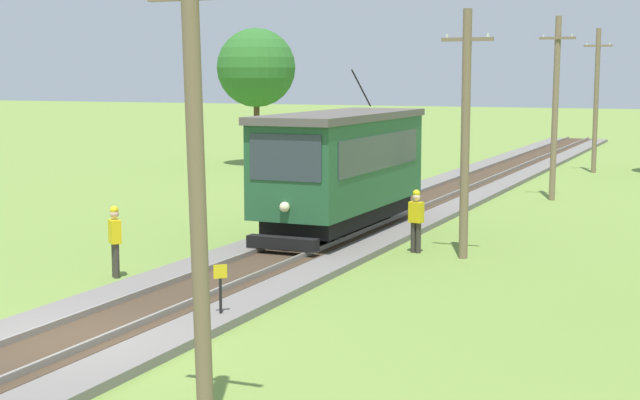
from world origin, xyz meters
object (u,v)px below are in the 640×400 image
object	(u,v)px
utility_pole_foreground	(197,183)
utility_pole_near_tram	(465,132)
utility_pole_mid	(555,106)
tree_left_near	(256,68)
second_worker	(416,218)
utility_pole_far	(596,99)
red_tram	(342,166)
trackside_signal_marker	(220,290)
track_worker	(115,238)

from	to	relation	value
utility_pole_foreground	utility_pole_near_tram	size ratio (longest dim) A/B	1.02
utility_pole_near_tram	utility_pole_mid	xyz separation A→B (m)	(-0.00, 13.52, 0.27)
utility_pole_near_tram	tree_left_near	xyz separation A→B (m)	(-17.43, 21.77, 1.84)
utility_pole_near_tram	second_worker	size ratio (longest dim) A/B	3.75
utility_pole_foreground	utility_pole_far	distance (m)	39.09
tree_left_near	red_tram	bearing A→B (deg)	-56.65
utility_pole_far	tree_left_near	size ratio (longest dim) A/B	0.97
trackside_signal_marker	tree_left_near	world-z (taller)	tree_left_near
utility_pole_mid	trackside_signal_marker	world-z (taller)	utility_pole_mid
trackside_signal_marker	second_worker	world-z (taller)	second_worker
trackside_signal_marker	utility_pole_near_tram	bearing A→B (deg)	72.60
utility_pole_foreground	utility_pole_near_tram	xyz separation A→B (m)	(0.00, 13.99, -0.07)
track_worker	utility_pole_mid	bearing A→B (deg)	20.33
track_worker	second_worker	xyz separation A→B (m)	(5.75, 6.12, 0.00)
utility_pole_near_tram	track_worker	distance (m)	9.58
second_worker	track_worker	bearing A→B (deg)	-31.38
utility_pole_mid	utility_pole_far	distance (m)	11.59
utility_pole_foreground	trackside_signal_marker	world-z (taller)	utility_pole_foreground
utility_pole_mid	second_worker	world-z (taller)	utility_pole_mid
track_worker	second_worker	distance (m)	8.40
utility_pole_near_tram	second_worker	bearing A→B (deg)	168.97
utility_pole_near_tram	trackside_signal_marker	xyz separation A→B (m)	(-2.70, -8.60, -2.77)
utility_pole_near_tram	tree_left_near	size ratio (longest dim) A/B	0.90
utility_pole_foreground	utility_pole_near_tram	distance (m)	13.99
utility_pole_foreground	trackside_signal_marker	bearing A→B (deg)	116.57
second_worker	tree_left_near	xyz separation A→B (m)	(-15.99, 21.49, 4.30)
red_tram	utility_pole_mid	world-z (taller)	utility_pole_mid
red_tram	tree_left_near	xyz separation A→B (m)	(-13.11, 19.92, 3.09)
red_tram	tree_left_near	size ratio (longest dim) A/B	1.15
utility_pole_foreground	trackside_signal_marker	xyz separation A→B (m)	(-2.70, 5.39, -2.84)
red_tram	trackside_signal_marker	distance (m)	10.68
trackside_signal_marker	tree_left_near	distance (m)	34.07
utility_pole_far	trackside_signal_marker	xyz separation A→B (m)	(-2.70, -33.71, -3.04)
utility_pole_mid	red_tram	bearing A→B (deg)	-110.29
tree_left_near	utility_pole_mid	bearing A→B (deg)	-25.34
second_worker	utility_pole_near_tram	bearing A→B (deg)	90.81
utility_pole_mid	utility_pole_far	world-z (taller)	same
utility_pole_foreground	tree_left_near	distance (m)	39.82
track_worker	tree_left_near	bearing A→B (deg)	61.04
utility_pole_foreground	track_worker	world-z (taller)	utility_pole_foreground
utility_pole_near_tram	track_worker	world-z (taller)	utility_pole_near_tram
red_tram	trackside_signal_marker	size ratio (longest dim) A/B	7.24
utility_pole_far	red_tram	bearing A→B (deg)	-100.51
trackside_signal_marker	utility_pole_foreground	bearing A→B (deg)	-63.43
red_tram	utility_pole_near_tram	size ratio (longest dim) A/B	1.28
utility_pole_near_tram	tree_left_near	distance (m)	27.94
utility_pole_foreground	utility_pole_mid	world-z (taller)	utility_pole_mid
utility_pole_foreground	tree_left_near	size ratio (longest dim) A/B	0.92
trackside_signal_marker	track_worker	bearing A→B (deg)	148.41
utility_pole_foreground	track_worker	xyz separation A→B (m)	(-7.19, 8.15, -2.52)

